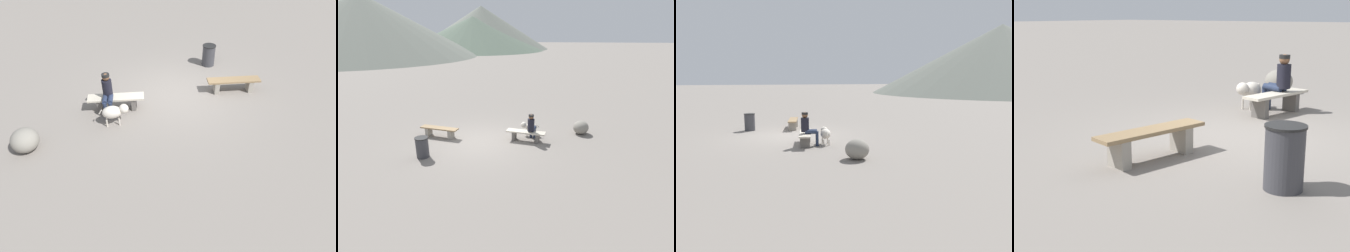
{
  "view_description": "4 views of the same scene",
  "coord_description": "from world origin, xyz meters",
  "views": [
    {
      "loc": [
        2.53,
        8.01,
        5.35
      ],
      "look_at": [
        0.93,
        2.28,
        0.59
      ],
      "focal_mm": 31.17,
      "sensor_mm": 36.0,
      "label": 1
    },
    {
      "loc": [
        2.5,
        -10.64,
        4.66
      ],
      "look_at": [
        1.09,
        0.91,
        0.45
      ],
      "focal_mm": 28.37,
      "sensor_mm": 36.0,
      "label": 2
    },
    {
      "loc": [
        13.53,
        -1.42,
        2.49
      ],
      "look_at": [
        1.57,
        1.95,
        0.57
      ],
      "focal_mm": 33.39,
      "sensor_mm": 36.0,
      "label": 3
    },
    {
      "loc": [
        -6.8,
        -4.07,
        2.1
      ],
      "look_at": [
        -1.6,
        -0.01,
        0.49
      ],
      "focal_mm": 49.59,
      "sensor_mm": 36.0,
      "label": 4
    }
  ],
  "objects": [
    {
      "name": "ground",
      "position": [
        0.0,
        0.0,
        -0.03
      ],
      "size": [
        210.0,
        210.0,
        0.06
      ],
      "primitive_type": "cube",
      "color": "gray"
    },
    {
      "name": "bench_left",
      "position": [
        -1.92,
        0.3,
        0.31
      ],
      "size": [
        1.82,
        0.71,
        0.46
      ],
      "rotation": [
        0.0,
        0.0,
        -0.18
      ],
      "color": "gray",
      "rests_on": "ground"
    },
    {
      "name": "bench_right",
      "position": [
        2.05,
        0.3,
        0.32
      ],
      "size": [
        1.77,
        0.72,
        0.46
      ],
      "rotation": [
        0.0,
        0.0,
        -0.18
      ],
      "color": "#605B56",
      "rests_on": "ground"
    },
    {
      "name": "seated_person",
      "position": [
        2.28,
        0.37,
        0.72
      ],
      "size": [
        0.39,
        0.65,
        1.26
      ],
      "rotation": [
        0.0,
        0.0,
        -0.19
      ],
      "color": "black",
      "rests_on": "ground"
    },
    {
      "name": "dog",
      "position": [
        2.19,
        1.04,
        0.43
      ],
      "size": [
        0.87,
        0.41,
        0.63
      ],
      "rotation": [
        0.0,
        0.0,
        3.07
      ],
      "color": "beige",
      "rests_on": "ground"
    },
    {
      "name": "trash_bin",
      "position": [
        -1.84,
        -1.76,
        0.41
      ],
      "size": [
        0.51,
        0.51,
        0.81
      ],
      "color": "#38383D",
      "rests_on": "ground"
    },
    {
      "name": "boulder",
      "position": [
        4.6,
        1.51,
        0.31
      ],
      "size": [
        0.82,
        0.85,
        0.63
      ],
      "primitive_type": "ellipsoid",
      "rotation": [
        0.0,
        0.0,
        1.41
      ],
      "color": "gray",
      "rests_on": "ground"
    },
    {
      "name": "distant_peak_0",
      "position": [
        -14.0,
        57.29,
        3.93
      ],
      "size": [
        34.94,
        34.94,
        7.85
      ],
      "primitive_type": "cone",
      "color": "#566656",
      "rests_on": "ground"
    },
    {
      "name": "distant_peak_1",
      "position": [
        -12.97,
        62.7,
        5.31
      ],
      "size": [
        35.19,
        35.19,
        10.61
      ],
      "primitive_type": "cone",
      "color": "slate",
      "rests_on": "ground"
    },
    {
      "name": "distant_peak_2",
      "position": [
        -29.81,
        37.44,
        5.54
      ],
      "size": [
        41.66,
        41.66,
        11.08
      ],
      "primitive_type": "cone",
      "color": "slate",
      "rests_on": "ground"
    }
  ]
}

